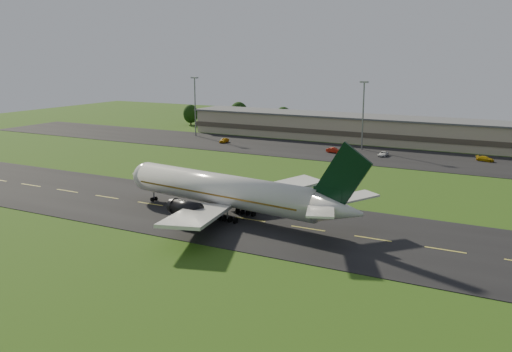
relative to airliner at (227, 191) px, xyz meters
The scene contains 12 objects.
ground 7.92m from the airliner, behind, with size 360.00×360.00×0.00m, color #234511.
taxiway 7.89m from the airliner, behind, with size 220.00×30.00×0.10m, color black.
apron 72.54m from the airliner, 95.07° to the left, with size 260.00×30.00×0.10m, color black.
airliner is the anchor object (origin of this frame).
terminal 96.29m from the airliner, 90.00° to the left, with size 145.00×16.00×8.40m.
light_mast_west 101.25m from the airliner, 127.47° to the left, with size 2.40×1.20×20.35m.
light_mast_centre 80.53m from the airliner, 91.00° to the left, with size 2.40×1.20×20.35m.
tree_line 110.46m from the airliner, 73.23° to the left, with size 196.11×9.46×11.11m.
service_vehicle_a 84.49m from the airliner, 121.91° to the left, with size 1.76×4.38×1.49m, color #D39C0C.
service_vehicle_b 70.86m from the airliner, 95.34° to the left, with size 1.56×4.48×1.47m, color #A6190B.
service_vehicle_c 72.57m from the airliner, 84.11° to the left, with size 2.13×4.62×1.28m, color white.
service_vehicle_d 84.47m from the airliner, 66.49° to the left, with size 1.90×4.67×1.36m, color gold.
Camera 1 is at (57.35, -83.51, 28.67)m, focal length 40.00 mm.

